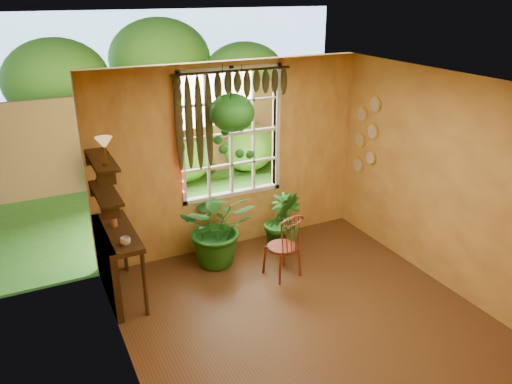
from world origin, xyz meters
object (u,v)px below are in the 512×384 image
at_px(counter_ledge, 111,258).
at_px(windsor_chair, 284,255).
at_px(potted_plant_left, 218,227).
at_px(potted_plant_mid, 281,221).
at_px(hanging_basket, 232,120).

distance_m(counter_ledge, windsor_chair, 2.21).
bearing_deg(potted_plant_left, potted_plant_mid, -1.32).
distance_m(windsor_chair, potted_plant_left, 0.98).
distance_m(windsor_chair, potted_plant_mid, 0.76).
height_order(potted_plant_mid, hanging_basket, hanging_basket).
relative_size(potted_plant_left, hanging_basket, 0.90).
bearing_deg(counter_ledge, hanging_basket, 9.12).
height_order(windsor_chair, hanging_basket, hanging_basket).
bearing_deg(potted_plant_left, counter_ledge, -172.30).
relative_size(windsor_chair, potted_plant_mid, 1.17).
xyz_separation_m(windsor_chair, potted_plant_mid, (0.33, 0.67, 0.15)).
distance_m(potted_plant_left, potted_plant_mid, 0.98).
distance_m(potted_plant_left, hanging_basket, 1.48).
height_order(counter_ledge, potted_plant_mid, potted_plant_mid).
xyz_separation_m(potted_plant_mid, hanging_basket, (-0.70, 0.10, 1.55)).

